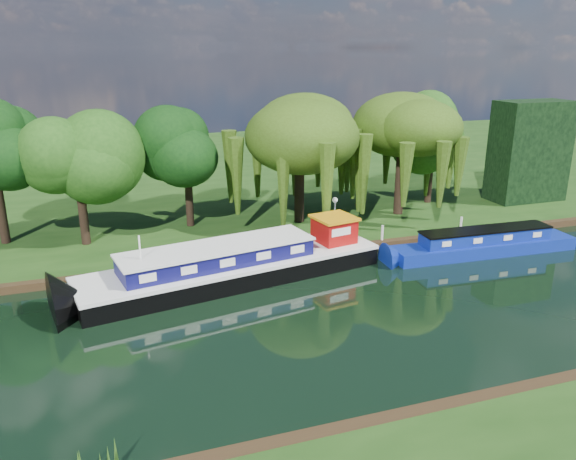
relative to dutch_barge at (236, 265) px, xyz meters
name	(u,v)px	position (x,y,z in m)	size (l,w,h in m)	color
ground	(406,306)	(7.31, -6.03, -0.90)	(120.00, 120.00, 0.00)	black
far_bank	(242,170)	(7.31, 27.97, -0.67)	(120.00, 52.00, 0.45)	#16350E
dutch_barge	(236,265)	(0.00, 0.00, 0.00)	(17.53, 6.86, 3.61)	black
narrowboat	(484,244)	(15.80, -0.90, -0.26)	(12.31, 2.60, 1.78)	navy
red_dinghy	(244,271)	(0.66, 1.08, -0.90)	(2.17, 3.04, 0.63)	maroon
willow_left	(300,136)	(6.59, 8.04, 5.71)	(7.08, 7.08, 8.48)	black
willow_right	(403,136)	(14.37, 7.56, 5.40)	(6.58, 6.58, 8.01)	black
tree_far_left	(77,158)	(-7.99, 7.79, 5.07)	(5.00, 5.00, 8.06)	black
tree_far_mid	(187,151)	(-1.03, 9.54, 4.83)	(4.67, 4.67, 7.65)	black
tree_far_right	(432,138)	(18.28, 9.68, 4.80)	(4.65, 4.65, 7.61)	black
conifer_hedge	(529,151)	(26.31, 7.97, 3.55)	(6.00, 3.00, 8.00)	black
lamppost	(335,206)	(7.81, 4.47, 1.52)	(0.36, 0.36, 2.56)	silver
mooring_posts	(333,238)	(6.81, 2.37, 0.05)	(19.16, 0.16, 1.00)	silver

